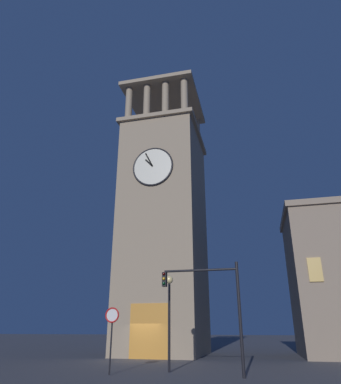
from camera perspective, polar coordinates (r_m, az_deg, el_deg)
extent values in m
plane|color=#4C4C51|center=(27.86, -5.10, -25.79)|extent=(200.00, 200.00, 0.00)
cube|color=gray|center=(34.06, -0.95, -7.07)|extent=(7.03, 8.72, 21.19)
cube|color=gray|center=(38.18, -0.85, 8.83)|extent=(7.63, 9.32, 0.40)
cylinder|color=gray|center=(35.78, 2.28, 15.37)|extent=(0.70, 0.70, 3.97)
cylinder|color=gray|center=(36.13, -0.85, 14.94)|extent=(0.70, 0.70, 3.97)
cylinder|color=gray|center=(36.58, -3.89, 14.48)|extent=(0.70, 0.70, 3.97)
cylinder|color=gray|center=(37.12, -6.84, 13.99)|extent=(0.70, 0.70, 3.97)
cylinder|color=gray|center=(41.95, 4.39, 9.36)|extent=(0.70, 0.70, 3.97)
cylinder|color=gray|center=(42.25, 1.76, 9.06)|extent=(0.70, 0.70, 3.97)
cylinder|color=gray|center=(42.64, -0.83, 8.75)|extent=(0.70, 0.70, 3.97)
cylinder|color=gray|center=(43.11, -3.35, 8.42)|extent=(0.70, 0.70, 3.97)
cube|color=gray|center=(40.56, -0.82, 14.18)|extent=(7.63, 9.32, 0.40)
cylinder|color=black|center=(41.58, -0.81, 16.12)|extent=(0.12, 0.12, 3.05)
cylinder|color=silver|center=(31.85, -2.92, 4.17)|extent=(3.66, 0.12, 3.66)
torus|color=black|center=(31.84, -2.93, 4.19)|extent=(3.82, 0.16, 3.82)
cube|color=black|center=(32.02, -3.54, 4.79)|extent=(0.76, 0.06, 0.83)
cube|color=black|center=(32.17, -3.54, 5.30)|extent=(0.80, 0.06, 1.45)
cube|color=orange|center=(28.86, -3.40, -21.70)|extent=(3.20, 0.24, 4.00)
cube|color=#E0B259|center=(29.10, 22.58, -11.64)|extent=(1.00, 0.12, 1.80)
cylinder|color=black|center=(18.57, 11.31, -19.39)|extent=(0.16, 0.16, 5.41)
cylinder|color=black|center=(18.99, 4.83, -12.64)|extent=(3.86, 0.12, 0.12)
cube|color=black|center=(19.33, -0.97, -14.13)|extent=(0.22, 0.30, 0.75)
sphere|color=#360505|center=(19.19, -1.11, -13.25)|extent=(0.16, 0.16, 0.16)
sphere|color=orange|center=(19.16, -1.11, -13.99)|extent=(0.16, 0.16, 0.16)
sphere|color=#063316|center=(19.13, -1.12, -14.73)|extent=(0.16, 0.16, 0.16)
cylinder|color=black|center=(20.65, -0.22, -21.09)|extent=(0.14, 0.14, 4.57)
sphere|color=#F9DB8C|center=(20.81, -0.21, -14.18)|extent=(0.44, 0.44, 0.44)
cylinder|color=black|center=(19.73, -9.72, -23.20)|extent=(0.08, 0.08, 2.92)
cylinder|color=white|center=(19.69, -9.51, -19.26)|extent=(0.70, 0.04, 0.70)
torus|color=red|center=(19.67, -9.53, -19.25)|extent=(0.78, 0.08, 0.78)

